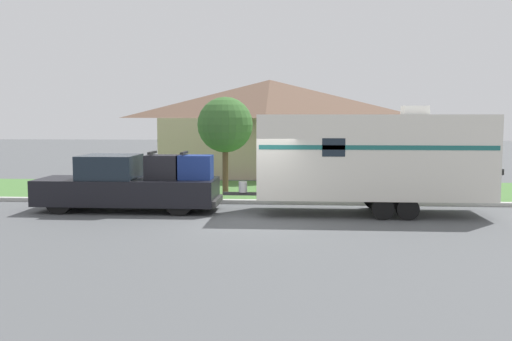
% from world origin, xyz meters
% --- Properties ---
extents(ground_plane, '(120.00, 120.00, 0.00)m').
position_xyz_m(ground_plane, '(0.00, 0.00, 0.00)').
color(ground_plane, '#515456').
extents(curb_strip, '(80.00, 0.30, 0.14)m').
position_xyz_m(curb_strip, '(0.00, 3.75, 0.07)').
color(curb_strip, '#ADADA8').
rests_on(curb_strip, ground_plane).
extents(lawn_strip, '(80.00, 7.00, 0.03)m').
position_xyz_m(lawn_strip, '(0.00, 7.40, 0.01)').
color(lawn_strip, '#477538').
rests_on(lawn_strip, ground_plane).
extents(house_across_street, '(11.97, 6.53, 5.17)m').
position_xyz_m(house_across_street, '(-0.22, 14.54, 2.68)').
color(house_across_street, tan).
rests_on(house_across_street, ground_plane).
extents(pickup_truck, '(6.13, 1.96, 2.02)m').
position_xyz_m(pickup_truck, '(-4.34, 1.87, 0.88)').
color(pickup_truck, black).
rests_on(pickup_truck, ground_plane).
extents(travel_trailer, '(8.58, 2.47, 3.52)m').
position_xyz_m(travel_trailer, '(3.73, 1.87, 1.90)').
color(travel_trailer, black).
rests_on(travel_trailer, ground_plane).
extents(mailbox, '(0.48, 0.20, 1.24)m').
position_xyz_m(mailbox, '(8.69, 4.79, 0.96)').
color(mailbox, brown).
rests_on(mailbox, ground_plane).
extents(tree_in_yard, '(2.24, 2.24, 3.97)m').
position_xyz_m(tree_in_yard, '(-1.61, 5.98, 2.83)').
color(tree_in_yard, brown).
rests_on(tree_in_yard, ground_plane).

